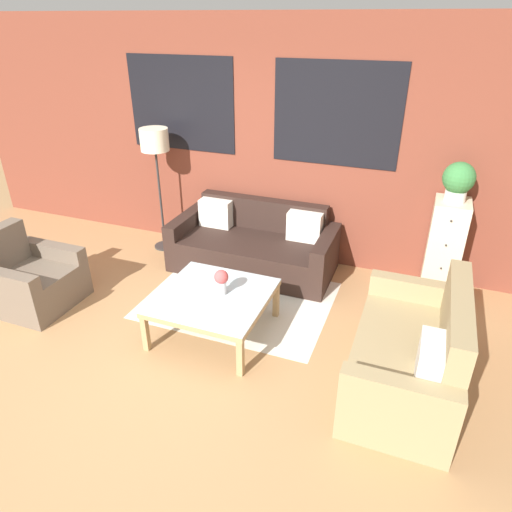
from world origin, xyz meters
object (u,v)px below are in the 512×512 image
Objects in this scene: armchair_corner at (31,280)px; drawer_cabinet at (444,248)px; settee_vintage at (411,356)px; coffee_table at (213,300)px; potted_plant at (458,180)px; flower_vase at (221,280)px; floor_lamp at (155,147)px; couch_dark at (254,247)px.

drawer_cabinet reaches higher than armchair_corner.
settee_vintage is at bearing -96.21° from drawer_cabinet.
coffee_table is 2.69m from potted_plant.
flower_vase is (-1.74, 0.14, 0.26)m from settee_vintage.
armchair_corner reaches higher than coffee_table.
drawer_cabinet is 4.34× the size of flower_vase.
floor_lamp is at bearing 134.68° from coffee_table.
armchair_corner reaches higher than couch_dark.
potted_plant is at bearing 83.79° from settee_vintage.
drawer_cabinet reaches higher than coffee_table.
potted_plant is (-0.00, 0.00, 0.76)m from drawer_cabinet.
potted_plant reaches higher than couch_dark.
potted_plant reaches higher than drawer_cabinet.
couch_dark is 1.70m from floor_lamp.
settee_vintage reaches higher than armchair_corner.
couch_dark is 2.41m from settee_vintage.
couch_dark reaches higher than coffee_table.
armchair_corner is 2.08× the size of potted_plant.
settee_vintage is 1.81m from coffee_table.
drawer_cabinet is (2.10, 0.20, 0.26)m from couch_dark.
couch_dark is at bearing -4.16° from floor_lamp.
coffee_table is (2.02, 0.23, 0.09)m from armchair_corner.
settee_vintage is (1.92, -1.45, 0.03)m from couch_dark.
drawer_cabinet is (4.01, 1.78, 0.26)m from armchair_corner.
coffee_table is at bearing 176.93° from settee_vintage.
coffee_table is at bearing -45.32° from floor_lamp.
floor_lamp is at bearing 136.96° from flower_vase.
coffee_table is at bearing -146.15° from flower_vase.
potted_plant reaches higher than coffee_table.
settee_vintage is 3.78× the size of potted_plant.
flower_vase is at bearing 7.41° from armchair_corner.
floor_lamp reaches higher than couch_dark.
armchair_corner is (-1.91, -1.58, -0.00)m from couch_dark.
drawer_cabinet reaches higher than couch_dark.
potted_plant is 1.63× the size of flower_vase.
settee_vintage reaches higher than couch_dark.
floor_lamp reaches higher than settee_vintage.
potted_plant is (3.42, 0.11, -0.05)m from floor_lamp.
drawer_cabinet reaches higher than settee_vintage.
armchair_corner is 2.13m from flower_vase.
settee_vintage is 1.42× the size of drawer_cabinet.
floor_lamp reaches higher than flower_vase.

